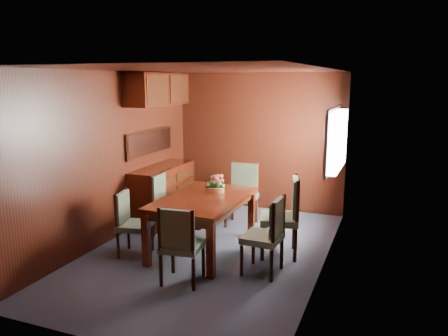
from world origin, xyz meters
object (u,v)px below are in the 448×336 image
at_px(flower_centerpiece, 215,183).
at_px(sideboard, 163,193).
at_px(dining_table, 203,205).
at_px(chair_head, 180,241).
at_px(chair_left_near, 130,220).
at_px(chair_right_near, 268,232).

bearing_deg(flower_centerpiece, sideboard, 150.75).
bearing_deg(dining_table, chair_head, -79.84).
height_order(sideboard, flower_centerpiece, flower_centerpiece).
bearing_deg(dining_table, sideboard, 140.67).
bearing_deg(chair_head, chair_left_near, 145.43).
bearing_deg(chair_right_near, dining_table, 72.23).
xyz_separation_m(sideboard, chair_head, (1.33, -1.99, 0.06)).
height_order(sideboard, dining_table, sideboard).
height_order(sideboard, chair_left_near, sideboard).
xyz_separation_m(dining_table, chair_head, (0.17, -1.01, -0.13)).
relative_size(chair_head, flower_centerpiece, 3.48).
bearing_deg(chair_left_near, flower_centerpiece, 119.30).
bearing_deg(chair_left_near, chair_right_near, 81.12).
relative_size(chair_left_near, chair_right_near, 0.92).
height_order(chair_right_near, chair_head, chair_right_near).
relative_size(dining_table, flower_centerpiece, 6.05).
xyz_separation_m(dining_table, chair_right_near, (1.01, -0.38, -0.12)).
height_order(chair_left_near, chair_head, chair_head).
bearing_deg(chair_left_near, dining_table, 107.95).
bearing_deg(sideboard, chair_head, -56.30).
distance_m(sideboard, flower_centerpiece, 1.45).
relative_size(sideboard, chair_right_near, 1.48).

